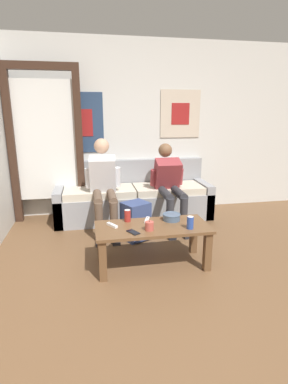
{
  "coord_description": "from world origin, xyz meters",
  "views": [
    {
      "loc": [
        -0.82,
        -1.72,
        1.53
      ],
      "look_at": [
        -0.2,
        1.55,
        0.63
      ],
      "focal_mm": 28.0,
      "sensor_mm": 36.0,
      "label": 1
    }
  ],
  "objects_px": {
    "pillar_candle": "(149,226)",
    "person_seated_adult": "(104,182)",
    "ceramic_bowl": "(172,217)",
    "drink_can_red": "(127,216)",
    "person_seated_teen": "(169,182)",
    "game_controller_near_left": "(147,220)",
    "backpack": "(136,222)",
    "cell_phone": "(133,232)",
    "couch": "(133,199)",
    "coffee_table": "(152,233)",
    "game_controller_near_right": "(112,225)",
    "drink_can_blue": "(190,223)"
  },
  "relations": [
    {
      "from": "person_seated_adult",
      "to": "pillar_candle",
      "type": "bearing_deg",
      "value": -73.3
    },
    {
      "from": "couch",
      "to": "person_seated_adult",
      "type": "relative_size",
      "value": 1.89
    },
    {
      "from": "backpack",
      "to": "cell_phone",
      "type": "distance_m",
      "value": 0.84
    },
    {
      "from": "drink_can_red",
      "to": "game_controller_near_right",
      "type": "relative_size",
      "value": 0.88
    },
    {
      "from": "drink_can_red",
      "to": "game_controller_near_right",
      "type": "xyz_separation_m",
      "value": [
        -0.17,
        -0.11,
        -0.05
      ]
    },
    {
      "from": "backpack",
      "to": "drink_can_red",
      "type": "distance_m",
      "value": 0.59
    },
    {
      "from": "coffee_table",
      "to": "game_controller_near_right",
      "type": "relative_size",
      "value": 8.05
    },
    {
      "from": "person_seated_adult",
      "to": "game_controller_near_right",
      "type": "height_order",
      "value": "person_seated_adult"
    },
    {
      "from": "person_seated_adult",
      "to": "drink_can_red",
      "type": "distance_m",
      "value": 0.96
    },
    {
      "from": "coffee_table",
      "to": "person_seated_teen",
      "type": "distance_m",
      "value": 1.24
    },
    {
      "from": "game_controller_near_left",
      "to": "cell_phone",
      "type": "relative_size",
      "value": 0.97
    },
    {
      "from": "person_seated_adult",
      "to": "backpack",
      "type": "relative_size",
      "value": 2.53
    },
    {
      "from": "person_seated_adult",
      "to": "drink_can_red",
      "type": "bearing_deg",
      "value": -78.55
    },
    {
      "from": "coffee_table",
      "to": "ceramic_bowl",
      "type": "bearing_deg",
      "value": 28.26
    },
    {
      "from": "drink_can_red",
      "to": "cell_phone",
      "type": "xyz_separation_m",
      "value": [
        0.01,
        -0.31,
        -0.06
      ]
    },
    {
      "from": "person_seated_teen",
      "to": "ceramic_bowl",
      "type": "bearing_deg",
      "value": -103.89
    },
    {
      "from": "game_controller_near_left",
      "to": "cell_phone",
      "type": "bearing_deg",
      "value": -123.91
    },
    {
      "from": "person_seated_teen",
      "to": "game_controller_near_right",
      "type": "bearing_deg",
      "value": -129.71
    },
    {
      "from": "person_seated_teen",
      "to": "drink_can_red",
      "type": "relative_size",
      "value": 8.85
    },
    {
      "from": "person_seated_adult",
      "to": "pillar_candle",
      "type": "relative_size",
      "value": 12.07
    },
    {
      "from": "ceramic_bowl",
      "to": "cell_phone",
      "type": "height_order",
      "value": "ceramic_bowl"
    },
    {
      "from": "person_seated_teen",
      "to": "couch",
      "type": "bearing_deg",
      "value": 139.39
    },
    {
      "from": "person_seated_teen",
      "to": "backpack",
      "type": "relative_size",
      "value": 2.34
    },
    {
      "from": "person_seated_teen",
      "to": "game_controller_near_left",
      "type": "xyz_separation_m",
      "value": [
        -0.5,
        -0.97,
        -0.16
      ]
    },
    {
      "from": "game_controller_near_right",
      "to": "pillar_candle",
      "type": "bearing_deg",
      "value": -25.77
    },
    {
      "from": "backpack",
      "to": "cell_phone",
      "type": "relative_size",
      "value": 3.1
    },
    {
      "from": "pillar_candle",
      "to": "person_seated_adult",
      "type": "bearing_deg",
      "value": 106.7
    },
    {
      "from": "person_seated_teen",
      "to": "pillar_candle",
      "type": "distance_m",
      "value": 1.33
    },
    {
      "from": "person_seated_teen",
      "to": "drink_can_red",
      "type": "bearing_deg",
      "value": -126.83
    },
    {
      "from": "person_seated_teen",
      "to": "drink_can_blue",
      "type": "distance_m",
      "value": 1.26
    },
    {
      "from": "ceramic_bowl",
      "to": "cell_phone",
      "type": "bearing_deg",
      "value": -149.9
    },
    {
      "from": "person_seated_teen",
      "to": "cell_phone",
      "type": "distance_m",
      "value": 1.43
    },
    {
      "from": "person_seated_adult",
      "to": "person_seated_teen",
      "type": "height_order",
      "value": "person_seated_adult"
    },
    {
      "from": "pillar_candle",
      "to": "cell_phone",
      "type": "bearing_deg",
      "value": -168.65
    },
    {
      "from": "person_seated_adult",
      "to": "ceramic_bowl",
      "type": "distance_m",
      "value": 1.19
    },
    {
      "from": "ceramic_bowl",
      "to": "drink_can_red",
      "type": "xyz_separation_m",
      "value": [
        -0.46,
        0.05,
        0.02
      ]
    },
    {
      "from": "game_controller_near_right",
      "to": "cell_phone",
      "type": "distance_m",
      "value": 0.27
    },
    {
      "from": "coffee_table",
      "to": "person_seated_adult",
      "type": "height_order",
      "value": "person_seated_adult"
    },
    {
      "from": "backpack",
      "to": "cell_phone",
      "type": "xyz_separation_m",
      "value": [
        -0.16,
        -0.8,
        0.21
      ]
    },
    {
      "from": "person_seated_teen",
      "to": "cell_phone",
      "type": "bearing_deg",
      "value": -118.96
    },
    {
      "from": "coffee_table",
      "to": "ceramic_bowl",
      "type": "xyz_separation_m",
      "value": [
        0.23,
        0.12,
        0.12
      ]
    },
    {
      "from": "person_seated_teen",
      "to": "ceramic_bowl",
      "type": "distance_m",
      "value": 1.03
    },
    {
      "from": "couch",
      "to": "game_controller_near_right",
      "type": "distance_m",
      "value": 1.5
    },
    {
      "from": "game_controller_near_left",
      "to": "drink_can_blue",
      "type": "bearing_deg",
      "value": -37.28
    },
    {
      "from": "ceramic_bowl",
      "to": "person_seated_adult",
      "type": "bearing_deg",
      "value": 123.37
    },
    {
      "from": "drink_can_blue",
      "to": "game_controller_near_right",
      "type": "xyz_separation_m",
      "value": [
        -0.74,
        0.2,
        -0.05
      ]
    },
    {
      "from": "drink_can_blue",
      "to": "cell_phone",
      "type": "distance_m",
      "value": 0.56
    },
    {
      "from": "backpack",
      "to": "game_controller_near_right",
      "type": "height_order",
      "value": "backpack"
    },
    {
      "from": "person_seated_teen",
      "to": "game_controller_near_right",
      "type": "relative_size",
      "value": 7.81
    },
    {
      "from": "person_seated_teen",
      "to": "game_controller_near_right",
      "type": "distance_m",
      "value": 1.37
    }
  ]
}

